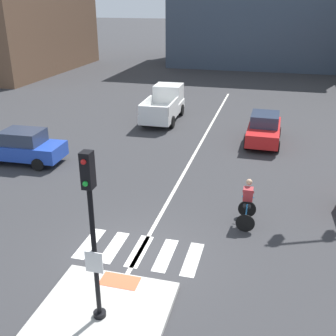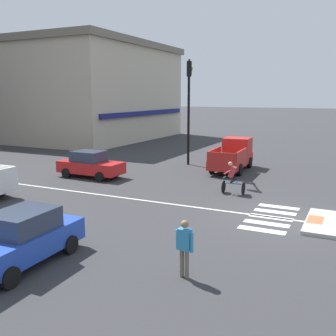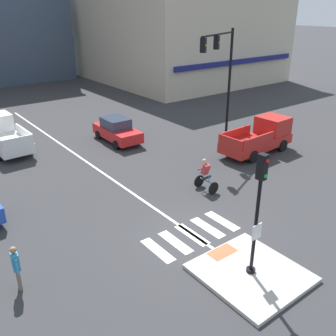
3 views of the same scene
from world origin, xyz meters
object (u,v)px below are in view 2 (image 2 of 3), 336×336
car_blue_cross_left (21,238)px  car_red_eastbound_far (90,164)px  pedestrian_at_curb_left (185,244)px  pickup_truck_red_cross_right (233,155)px  traffic_light_mast (189,95)px  cyclist (232,177)px

car_blue_cross_left → car_red_eastbound_far: same height
pedestrian_at_curb_left → pickup_truck_red_cross_right: bearing=12.0°
traffic_light_mast → cyclist: size_ratio=4.35×
car_blue_cross_left → pickup_truck_red_cross_right: (17.67, -1.26, 0.17)m
traffic_light_mast → pickup_truck_red_cross_right: bearing=-75.5°
car_red_eastbound_far → pedestrian_at_curb_left: 14.65m
car_blue_cross_left → car_red_eastbound_far: bearing=27.8°
traffic_light_mast → cyclist: (-5.80, -4.93, -4.15)m
car_red_eastbound_far → pedestrian_at_curb_left: (-10.00, -10.71, 0.17)m
pickup_truck_red_cross_right → pedestrian_at_curb_left: size_ratio=3.10×
car_blue_cross_left → pickup_truck_red_cross_right: pickup_truck_red_cross_right is taller
car_red_eastbound_far → pickup_truck_red_cross_right: bearing=-48.6°
pickup_truck_red_cross_right → traffic_light_mast: bearing=104.5°
traffic_light_mast → pedestrian_at_curb_left: bearing=-157.4°
cyclist → pedestrian_at_curb_left: size_ratio=1.01×
car_blue_cross_left → car_red_eastbound_far: (11.31, 5.96, 0.00)m
car_blue_cross_left → pickup_truck_red_cross_right: size_ratio=0.80×
car_red_eastbound_far → car_blue_cross_left: bearing=-152.2°
pickup_truck_red_cross_right → cyclist: bearing=-163.7°
pedestrian_at_curb_left → car_blue_cross_left: bearing=105.4°
pickup_truck_red_cross_right → cyclist: 6.85m
pickup_truck_red_cross_right → cyclist: (-6.58, -1.93, -0.11)m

